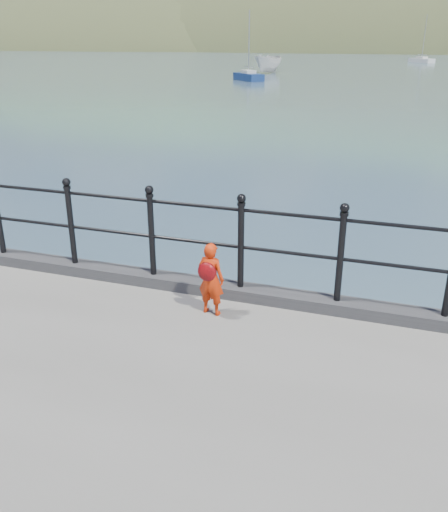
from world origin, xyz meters
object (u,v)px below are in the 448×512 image
(sailboat_deep, at_px, (421,61))
(child, at_px, (211,278))
(launch_white, at_px, (268,64))
(sailboat_port, at_px, (248,77))
(railing, at_px, (195,230))

(sailboat_deep, bearing_deg, child, -40.53)
(launch_white, relative_size, sailboat_deep, 0.72)
(child, height_order, launch_white, launch_white)
(child, bearing_deg, sailboat_port, -66.71)
(sailboat_port, bearing_deg, railing, -25.78)
(railing, relative_size, child, 20.38)
(sailboat_port, bearing_deg, sailboat_deep, 120.42)
(sailboat_deep, distance_m, sailboat_port, 53.06)
(railing, xyz_separation_m, launch_white, (-14.82, 61.52, -0.73))
(railing, distance_m, child, 0.76)
(sailboat_deep, bearing_deg, launch_white, -63.83)
(child, bearing_deg, railing, -45.61)
(child, bearing_deg, sailboat_deep, -83.92)
(child, height_order, sailboat_port, sailboat_port)
(child, distance_m, sailboat_deep, 100.47)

